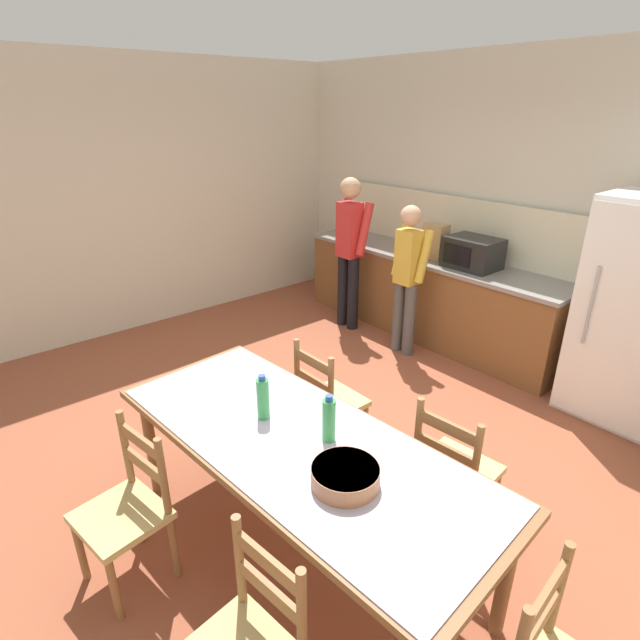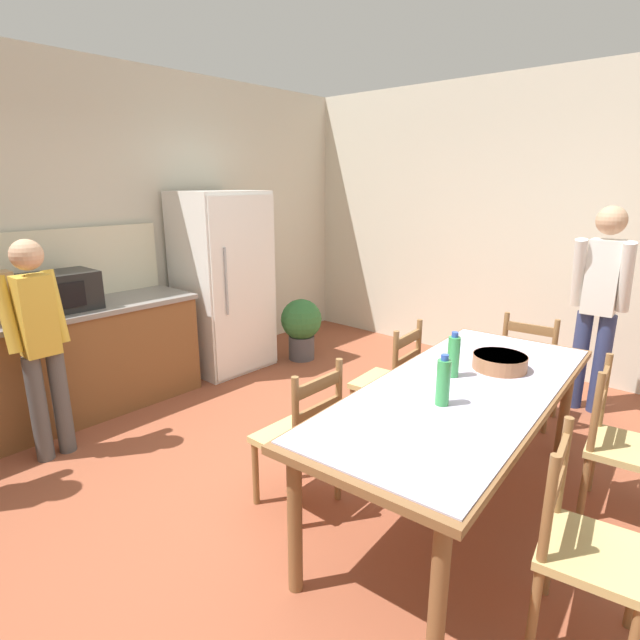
% 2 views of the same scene
% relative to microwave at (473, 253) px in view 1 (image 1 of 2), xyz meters
% --- Properties ---
extents(ground_plane, '(8.32, 8.32, 0.00)m').
position_rel_microwave_xyz_m(ground_plane, '(0.39, -2.21, -1.05)').
color(ground_plane, brown).
extents(wall_back, '(6.52, 0.12, 2.90)m').
position_rel_microwave_xyz_m(wall_back, '(0.39, 0.45, 0.40)').
color(wall_back, beige).
rests_on(wall_back, ground).
extents(wall_left, '(0.12, 5.20, 2.90)m').
position_rel_microwave_xyz_m(wall_left, '(-2.87, -2.21, 0.40)').
color(wall_left, beige).
rests_on(wall_left, ground).
extents(kitchen_counter, '(3.15, 0.66, 0.90)m').
position_rel_microwave_xyz_m(kitchen_counter, '(-0.53, 0.02, -0.60)').
color(kitchen_counter, brown).
rests_on(kitchen_counter, ground).
extents(counter_splashback, '(3.11, 0.03, 0.60)m').
position_rel_microwave_xyz_m(counter_splashback, '(-0.53, 0.33, 0.15)').
color(counter_splashback, beige).
rests_on(counter_splashback, kitchen_counter).
extents(microwave, '(0.50, 0.39, 0.30)m').
position_rel_microwave_xyz_m(microwave, '(0.00, 0.00, 0.00)').
color(microwave, black).
rests_on(microwave, kitchen_counter).
extents(paper_bag, '(0.24, 0.16, 0.36)m').
position_rel_microwave_xyz_m(paper_bag, '(-0.45, -0.01, 0.03)').
color(paper_bag, tan).
rests_on(paper_bag, kitchen_counter).
extents(dining_table, '(2.34, 1.07, 0.78)m').
position_rel_microwave_xyz_m(dining_table, '(0.94, -2.93, -0.35)').
color(dining_table, brown).
rests_on(dining_table, ground).
extents(bottle_near_centre, '(0.07, 0.07, 0.27)m').
position_rel_microwave_xyz_m(bottle_near_centre, '(0.66, -2.95, -0.15)').
color(bottle_near_centre, green).
rests_on(bottle_near_centre, dining_table).
extents(bottle_off_centre, '(0.07, 0.07, 0.27)m').
position_rel_microwave_xyz_m(bottle_off_centre, '(1.05, -2.81, -0.15)').
color(bottle_off_centre, green).
rests_on(bottle_off_centre, dining_table).
extents(serving_bowl, '(0.32, 0.32, 0.09)m').
position_rel_microwave_xyz_m(serving_bowl, '(1.35, -2.97, -0.22)').
color(serving_bowl, '#9E6642').
rests_on(serving_bowl, dining_table).
extents(chair_side_near_left, '(0.48, 0.46, 0.91)m').
position_rel_microwave_xyz_m(chair_side_near_left, '(0.48, -3.71, -0.61)').
color(chair_side_near_left, olive).
rests_on(chair_side_near_left, ground).
extents(chair_side_far_right, '(0.45, 0.44, 0.91)m').
position_rel_microwave_xyz_m(chair_side_far_right, '(1.40, -2.15, -0.61)').
color(chair_side_far_right, olive).
rests_on(chair_side_far_right, ground).
extents(chair_side_far_left, '(0.42, 0.40, 0.91)m').
position_rel_microwave_xyz_m(chair_side_far_left, '(0.38, -2.22, -0.61)').
color(chair_side_far_left, olive).
rests_on(chair_side_far_left, ground).
extents(person_at_sink, '(0.43, 0.29, 1.70)m').
position_rel_microwave_xyz_m(person_at_sink, '(-1.23, -0.50, -0.10)').
color(person_at_sink, black).
rests_on(person_at_sink, ground).
extents(person_at_counter, '(0.38, 0.26, 1.53)m').
position_rel_microwave_xyz_m(person_at_counter, '(-0.38, -0.52, -0.19)').
color(person_at_counter, '#4C4C4C').
rests_on(person_at_counter, ground).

